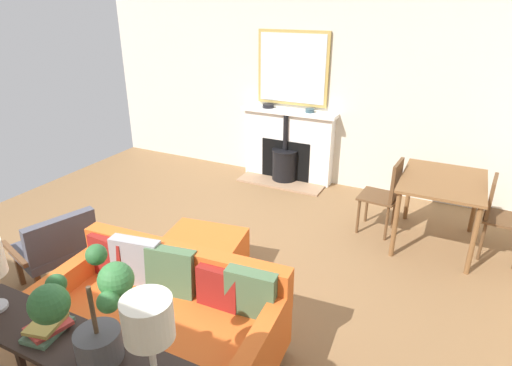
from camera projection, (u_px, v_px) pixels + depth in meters
ground_plane at (180, 280)px, 4.11m from camera, size 5.95×6.24×0.01m
wall_left at (298, 87)px, 6.03m from camera, size 0.12×6.24×2.67m
fireplace at (287, 150)px, 6.24m from camera, size 0.55×1.39×1.04m
mirror_over_mantel at (293, 68)px, 5.88m from camera, size 0.04×1.03×1.00m
mantel_bowl_near at (268, 106)px, 6.14m from camera, size 0.16×0.16×0.05m
mantel_bowl_far at (310, 110)px, 5.88m from camera, size 0.12×0.12×0.05m
sofa at (163, 314)px, 3.15m from camera, size 0.99×1.80×0.79m
ottoman at (204, 251)px, 4.12m from camera, size 0.67×0.80×0.41m
armchair_accent at (56, 245)px, 3.83m from camera, size 0.81×0.74×0.78m
console_table at (70, 355)px, 2.37m from camera, size 0.35×1.60×0.77m
table_lamp_far_end at (148, 322)px, 1.94m from camera, size 0.24×0.24×0.48m
potted_plant at (91, 312)px, 2.07m from camera, size 0.48×0.41×0.58m
book_stack at (48, 327)px, 2.38m from camera, size 0.27×0.21×0.07m
dining_table at (442, 188)px, 4.47m from camera, size 1.02×0.82×0.76m
dining_chair_near_fireplace at (387, 192)px, 4.75m from camera, size 0.43×0.43×0.88m
dining_chair_by_back_wall at (498, 212)px, 4.31m from camera, size 0.43×0.43×0.85m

